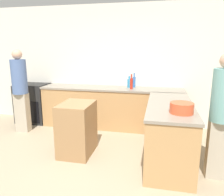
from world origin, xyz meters
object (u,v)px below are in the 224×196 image
at_px(water_bottle_blue, 134,82).
at_px(hot_sauce_bottle, 131,83).
at_px(person_at_peninsula, 222,113).
at_px(mixing_bowl, 182,108).
at_px(range_oven, 34,103).
at_px(person_by_range, 20,88).
at_px(dish_soap_bottle, 129,83).
at_px(island_table, 77,129).

bearing_deg(water_bottle_blue, hot_sauce_bottle, -96.73).
bearing_deg(person_at_peninsula, water_bottle_blue, 127.30).
distance_m(mixing_bowl, water_bottle_blue, 2.03).
xyz_separation_m(range_oven, person_by_range, (0.13, -0.66, 0.49)).
height_order(person_by_range, person_at_peninsula, person_by_range).
xyz_separation_m(hot_sauce_bottle, person_by_range, (-2.24, -0.57, -0.08)).
bearing_deg(range_oven, dish_soap_bottle, 2.87).
height_order(island_table, water_bottle_blue, water_bottle_blue).
height_order(island_table, person_at_peninsula, person_at_peninsula).
bearing_deg(range_oven, mixing_bowl, -27.32).
height_order(hot_sauce_bottle, person_at_peninsula, person_at_peninsula).
bearing_deg(dish_soap_bottle, hot_sauce_bottle, -70.60).
bearing_deg(island_table, water_bottle_blue, 63.32).
distance_m(mixing_bowl, person_by_range, 3.29).
bearing_deg(mixing_bowl, range_oven, 152.68).
height_order(range_oven, water_bottle_blue, water_bottle_blue).
xyz_separation_m(water_bottle_blue, person_at_peninsula, (1.36, -1.79, -0.10)).
distance_m(mixing_bowl, person_at_peninsula, 0.52).
xyz_separation_m(mixing_bowl, hot_sauce_bottle, (-0.88, 1.60, 0.05)).
relative_size(island_table, person_by_range, 0.50).
bearing_deg(dish_soap_bottle, mixing_bowl, -62.17).
bearing_deg(dish_soap_bottle, person_at_peninsula, -50.05).
bearing_deg(island_table, range_oven, 140.30).
bearing_deg(mixing_bowl, person_by_range, 161.83).
height_order(range_oven, hot_sauce_bottle, hot_sauce_bottle).
bearing_deg(range_oven, hot_sauce_bottle, -2.05).
relative_size(dish_soap_bottle, person_at_peninsula, 0.15).
distance_m(range_oven, dish_soap_bottle, 2.37).
distance_m(range_oven, water_bottle_blue, 2.48).
bearing_deg(dish_soap_bottle, person_by_range, -160.45).
xyz_separation_m(dish_soap_bottle, person_by_range, (-2.17, -0.77, -0.06)).
height_order(hot_sauce_bottle, water_bottle_blue, same).
bearing_deg(mixing_bowl, person_at_peninsula, 5.61).
relative_size(range_oven, water_bottle_blue, 2.92).
xyz_separation_m(dish_soap_bottle, water_bottle_blue, (0.10, 0.04, 0.03)).
bearing_deg(hot_sauce_bottle, person_by_range, -165.73).
relative_size(dish_soap_bottle, water_bottle_blue, 0.79).
height_order(island_table, person_by_range, person_by_range).
relative_size(person_by_range, person_at_peninsula, 1.02).
relative_size(hot_sauce_bottle, person_at_peninsula, 0.19).
distance_m(water_bottle_blue, person_by_range, 2.42).
distance_m(water_bottle_blue, person_at_peninsula, 2.25).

